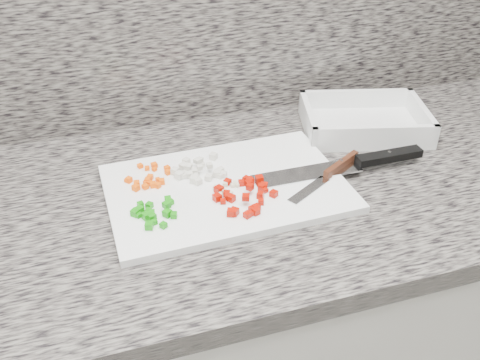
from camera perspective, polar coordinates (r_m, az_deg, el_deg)
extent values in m
cube|color=silver|center=(1.32, -3.95, -18.26)|extent=(3.92, 0.62, 0.86)
cube|color=slate|center=(1.01, -4.94, -2.38)|extent=(3.96, 0.64, 0.04)
cube|color=white|center=(0.99, -1.44, -0.88)|extent=(0.44, 0.30, 0.01)
cube|color=#FD5705|center=(1.02, -11.77, 0.02)|extent=(0.01, 0.01, 0.01)
cube|color=#FD5705|center=(0.99, -11.05, -0.81)|extent=(0.02, 0.02, 0.01)
cube|color=#FD5705|center=(1.04, -9.12, 1.15)|extent=(0.01, 0.01, 0.01)
cube|color=#FD5705|center=(1.00, -9.74, -0.24)|extent=(0.01, 0.01, 0.01)
cube|color=#FD5705|center=(1.05, -9.14, 1.58)|extent=(0.01, 0.01, 0.01)
cube|color=#FD5705|center=(1.00, -8.35, -0.15)|extent=(0.01, 0.01, 0.01)
cube|color=#FD5705|center=(1.01, -9.83, -0.06)|extent=(0.01, 0.01, 0.01)
cube|color=#FD5705|center=(1.00, -10.00, -0.29)|extent=(0.01, 0.01, 0.01)
cube|color=#FD5705|center=(1.00, -10.96, -0.35)|extent=(0.01, 0.01, 0.01)
cube|color=#FD5705|center=(0.99, -10.07, -0.69)|extent=(0.01, 0.01, 0.01)
cube|color=#FD5705|center=(1.03, -7.71, 0.83)|extent=(0.01, 0.01, 0.01)
cube|color=#FD5705|center=(1.05, -9.88, 1.26)|extent=(0.01, 0.01, 0.01)
cube|color=#FD5705|center=(1.02, -11.95, -0.03)|extent=(0.01, 0.01, 0.01)
cube|color=#FD5705|center=(1.02, -9.57, 0.30)|extent=(0.01, 0.01, 0.01)
cube|color=#FD5705|center=(0.99, -9.27, -0.48)|extent=(0.01, 0.01, 0.01)
cube|color=#FD5705|center=(0.99, -8.78, -0.56)|extent=(0.01, 0.01, 0.01)
cube|color=#FD5705|center=(1.05, -10.61, 1.50)|extent=(0.01, 0.01, 0.01)
cube|color=#FD5705|center=(1.01, -8.76, 0.04)|extent=(0.01, 0.01, 0.01)
cube|color=#FD5705|center=(1.04, -7.78, 1.29)|extent=(0.01, 0.01, 0.01)
cube|color=#FD5705|center=(1.00, -9.52, -0.37)|extent=(0.01, 0.01, 0.01)
cube|color=silver|center=(1.02, -2.08, 1.12)|extent=(0.01, 0.01, 0.01)
cube|color=silver|center=(1.01, -5.92, 0.49)|extent=(0.01, 0.01, 0.01)
cube|color=silver|center=(1.01, -6.03, 0.50)|extent=(0.01, 0.01, 0.01)
cube|color=silver|center=(1.02, -3.27, 1.56)|extent=(0.01, 0.01, 0.01)
cube|color=silver|center=(1.02, -2.35, 0.93)|extent=(0.01, 0.01, 0.01)
cube|color=silver|center=(1.02, -6.95, 0.96)|extent=(0.02, 0.02, 0.01)
cube|color=silver|center=(1.00, -4.91, 0.06)|extent=(0.02, 0.02, 0.01)
cube|color=silver|center=(1.04, -4.27, 2.19)|extent=(0.01, 0.01, 0.01)
cube|color=silver|center=(1.06, -2.86, 2.54)|extent=(0.02, 0.02, 0.01)
cube|color=silver|center=(1.00, -3.36, 0.30)|extent=(0.02, 0.02, 0.01)
cube|color=silver|center=(1.01, -6.48, 0.50)|extent=(0.02, 0.02, 0.01)
cube|color=silver|center=(1.01, -2.46, 0.71)|extent=(0.02, 0.02, 0.01)
cube|color=silver|center=(1.01, -1.77, 0.60)|extent=(0.02, 0.02, 0.01)
cube|color=silver|center=(1.01, -4.71, 0.41)|extent=(0.01, 0.01, 0.01)
cube|color=silver|center=(1.02, -4.32, 1.34)|extent=(0.01, 0.01, 0.01)
cube|color=silver|center=(1.05, -5.76, 2.04)|extent=(0.02, 0.02, 0.01)
cube|color=silver|center=(1.04, -6.05, 1.42)|extent=(0.02, 0.02, 0.01)
cube|color=silver|center=(1.04, -4.10, 1.68)|extent=(0.01, 0.01, 0.01)
cube|color=silver|center=(1.01, -5.41, 0.59)|extent=(0.01, 0.01, 0.01)
cube|color=silver|center=(0.99, -4.54, -0.11)|extent=(0.02, 0.02, 0.01)
cube|color=silver|center=(1.02, -4.84, 0.97)|extent=(0.01, 0.01, 0.01)
cube|color=silver|center=(1.01, -2.12, 0.45)|extent=(0.01, 0.01, 0.01)
cube|color=silver|center=(1.04, -4.57, 2.05)|extent=(0.02, 0.02, 0.01)
cube|color=silver|center=(1.02, -5.97, 0.66)|extent=(0.01, 0.01, 0.01)
cube|color=silver|center=(1.03, -5.55, 1.37)|extent=(0.02, 0.02, 0.01)
cube|color=#158B0C|center=(0.94, -9.64, -2.68)|extent=(0.02, 0.02, 0.01)
cube|color=#158B0C|center=(0.93, -10.78, -3.69)|extent=(0.01, 0.01, 0.01)
cube|color=#158B0C|center=(0.95, -10.58, -2.59)|extent=(0.01, 0.01, 0.01)
cube|color=#158B0C|center=(0.91, -9.12, -4.45)|extent=(0.01, 0.01, 0.01)
cube|color=#158B0C|center=(0.91, -9.40, -3.88)|extent=(0.02, 0.02, 0.01)
cube|color=#158B0C|center=(0.95, -7.49, -2.32)|extent=(0.01, 0.01, 0.01)
cube|color=#158B0C|center=(0.93, -9.43, -3.45)|extent=(0.01, 0.01, 0.01)
cube|color=#158B0C|center=(0.90, -9.67, -4.82)|extent=(0.02, 0.02, 0.01)
cube|color=#158B0C|center=(0.95, -7.52, -2.43)|extent=(0.01, 0.01, 0.01)
cube|color=#158B0C|center=(0.92, -7.84, -2.65)|extent=(0.02, 0.02, 0.01)
cube|color=#158B0C|center=(0.93, -11.13, -3.44)|extent=(0.02, 0.02, 0.01)
cube|color=#158B0C|center=(0.91, -7.07, -3.73)|extent=(0.01, 0.01, 0.01)
cube|color=#158B0C|center=(0.92, -7.77, -3.53)|extent=(0.02, 0.02, 0.01)
cube|color=#158B0C|center=(0.93, -10.65, -3.14)|extent=(0.02, 0.02, 0.01)
cube|color=#158B0C|center=(0.90, -8.17, -4.79)|extent=(0.01, 0.01, 0.01)
cube|color=#158B0C|center=(0.95, -7.71, -2.04)|extent=(0.01, 0.01, 0.01)
cube|color=#158B0C|center=(0.93, -9.75, -3.20)|extent=(0.01, 0.01, 0.01)
cube|color=#158B0C|center=(0.92, -9.96, -3.80)|extent=(0.02, 0.02, 0.01)
cube|color=#AA0F02|center=(0.99, 1.09, -0.17)|extent=(0.01, 0.01, 0.01)
cube|color=#AA0F02|center=(0.92, 1.70, -3.37)|extent=(0.02, 0.02, 0.01)
cube|color=#AA0F02|center=(0.99, -1.34, -0.17)|extent=(0.02, 0.02, 0.01)
cube|color=#AA0F02|center=(0.92, 1.27, -3.12)|extent=(0.01, 0.01, 0.01)
cube|color=#AA0F02|center=(0.99, 0.70, 0.06)|extent=(0.02, 0.02, 0.01)
cube|color=#AA0F02|center=(0.95, -1.35, -1.79)|extent=(0.01, 0.01, 0.01)
cube|color=#AA0F02|center=(0.94, 2.24, -2.34)|extent=(0.01, 0.01, 0.01)
cube|color=#AA0F02|center=(0.98, 2.27, -0.75)|extent=(0.02, 0.02, 0.01)
cube|color=#AA0F02|center=(0.99, 1.04, -0.07)|extent=(0.02, 0.02, 0.01)
cube|color=#AA0F02|center=(0.91, 1.17, -3.55)|extent=(0.01, 0.01, 0.01)
cube|color=#AA0F02|center=(0.95, 2.18, -1.63)|extent=(0.02, 0.02, 0.01)
cube|color=#AA0F02|center=(0.97, -2.26, -1.02)|extent=(0.02, 0.02, 0.01)
cube|color=#AA0F02|center=(0.94, -1.83, -2.27)|extent=(0.01, 0.01, 0.01)
cube|color=#AA0F02|center=(0.91, -0.61, -3.39)|extent=(0.02, 0.02, 0.01)
cube|color=#AA0F02|center=(0.95, -2.46, -1.88)|extent=(0.02, 0.02, 0.01)
cube|color=#AA0F02|center=(0.99, 2.08, 0.08)|extent=(0.01, 0.01, 0.01)
cube|color=#AA0F02|center=(0.98, 2.58, -0.58)|extent=(0.02, 0.02, 0.01)
cube|color=#AA0F02|center=(0.96, 3.62, -1.46)|extent=(0.02, 0.02, 0.01)
cube|color=#AA0F02|center=(0.96, -1.42, -1.44)|extent=(0.01, 0.01, 0.01)
cube|color=#AA0F02|center=(0.96, 1.07, -0.74)|extent=(0.02, 0.02, 0.01)
cube|color=#AA0F02|center=(0.91, -0.97, -3.47)|extent=(0.02, 0.02, 0.01)
cube|color=#AA0F02|center=(0.99, 0.14, -0.31)|extent=(0.01, 0.01, 0.01)
cube|color=#AA0F02|center=(0.95, -0.94, -1.95)|extent=(0.02, 0.02, 0.01)
cube|color=#AA0F02|center=(0.93, 0.62, -1.85)|extent=(0.02, 0.02, 0.01)
cube|color=#AA0F02|center=(0.98, 0.95, -0.36)|extent=(0.02, 0.02, 0.01)
cube|color=#AA0F02|center=(0.91, 0.77, -3.73)|extent=(0.01, 0.01, 0.01)
cube|color=#AA0F02|center=(0.97, 2.67, -1.08)|extent=(0.01, 0.01, 0.01)
cube|color=#AA0F02|center=(0.92, 1.74, -2.92)|extent=(0.01, 0.01, 0.01)
cube|color=beige|center=(0.98, -1.57, -0.44)|extent=(0.01, 0.01, 0.01)
cube|color=beige|center=(0.98, -0.78, -0.58)|extent=(0.01, 0.01, 0.01)
cube|color=beige|center=(0.97, -1.79, -1.17)|extent=(0.01, 0.01, 0.01)
cube|color=beige|center=(0.97, -2.46, -0.93)|extent=(0.01, 0.01, 0.01)
cube|color=beige|center=(0.99, -1.36, -0.20)|extent=(0.01, 0.01, 0.01)
cube|color=beige|center=(0.98, -2.58, -0.83)|extent=(0.01, 0.01, 0.01)
cube|color=beige|center=(0.99, -1.42, -0.38)|extent=(0.01, 0.01, 0.00)
cube|color=beige|center=(0.99, -0.54, -0.36)|extent=(0.01, 0.01, 0.01)
cube|color=beige|center=(0.96, -2.15, -1.59)|extent=(0.01, 0.01, 0.01)
cube|color=beige|center=(0.96, -1.08, -1.44)|extent=(0.01, 0.01, 0.01)
cube|color=beige|center=(0.98, -0.30, -0.53)|extent=(0.01, 0.01, 0.01)
cube|color=silver|center=(1.03, 7.18, 0.71)|extent=(0.21, 0.05, 0.00)
cube|color=black|center=(1.10, 15.62, 2.47)|extent=(0.14, 0.03, 0.02)
cylinder|color=silver|center=(1.10, 15.69, 2.87)|extent=(0.01, 0.01, 0.00)
cube|color=silver|center=(0.98, 7.37, -1.09)|extent=(0.10, 0.07, 0.00)
cube|color=#471F11|center=(1.05, 10.74, 1.64)|extent=(0.10, 0.06, 0.02)
cylinder|color=silver|center=(1.05, 10.79, 2.05)|extent=(0.01, 0.01, 0.00)
cube|color=white|center=(1.23, 13.01, 5.52)|extent=(0.30, 0.25, 0.01)
cube|color=white|center=(1.30, 12.24, 8.48)|extent=(0.26, 0.08, 0.04)
cube|color=white|center=(1.14, 14.23, 4.60)|extent=(0.26, 0.08, 0.04)
cube|color=white|center=(1.26, 18.76, 6.60)|extent=(0.06, 0.19, 0.04)
cube|color=white|center=(1.19, 7.28, 6.65)|extent=(0.06, 0.19, 0.04)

